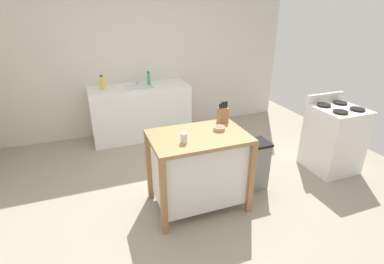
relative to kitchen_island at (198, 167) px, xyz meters
The scene contains 12 objects.
ground_plane 0.51m from the kitchen_island, 111.71° to the left, with size 6.25×6.25×0.00m, color gray.
wall_back 2.59m from the kitchen_island, 91.05° to the left, with size 5.25×0.10×2.60m, color beige.
kitchen_island is the anchor object (origin of this frame).
knife_block 0.67m from the kitchen_island, 31.47° to the left, with size 0.11×0.09×0.25m.
bowl_ceramic_wide 0.48m from the kitchen_island, ahead, with size 0.13×0.13×0.04m.
drinking_cup 0.50m from the kitchen_island, 150.40° to the right, with size 0.07×0.07×0.10m.
trash_bin 0.78m from the kitchen_island, ahead, with size 0.36×0.28×0.63m.
sink_counter 2.12m from the kitchen_island, 95.88° to the left, with size 1.63×0.60×0.90m.
sink_faucet 2.32m from the kitchen_island, 95.52° to the left, with size 0.02×0.02×0.22m.
bottle_dish_soap 2.21m from the kitchen_island, 91.02° to the left, with size 0.05×0.05×0.22m.
bottle_hand_soap 2.33m from the kitchen_island, 110.26° to the left, with size 0.06×0.06×0.23m.
stove 2.03m from the kitchen_island, ahead, with size 0.60×0.60×1.02m.
Camera 1 is at (-0.98, -2.66, 2.14)m, focal length 27.07 mm.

